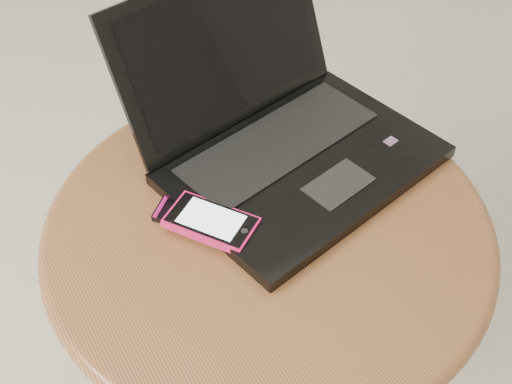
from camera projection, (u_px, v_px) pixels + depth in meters
table at (268, 268)px, 1.02m from camera, size 0.64×0.64×0.51m
laptop at (280, 131)px, 1.01m from camera, size 0.45×0.44×0.24m
phone_black at (197, 213)px, 0.94m from camera, size 0.12×0.13×0.01m
phone_pink at (211, 222)px, 0.91m from camera, size 0.12×0.14×0.01m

